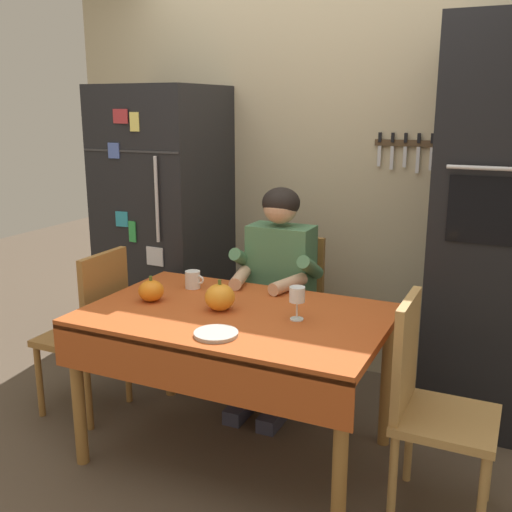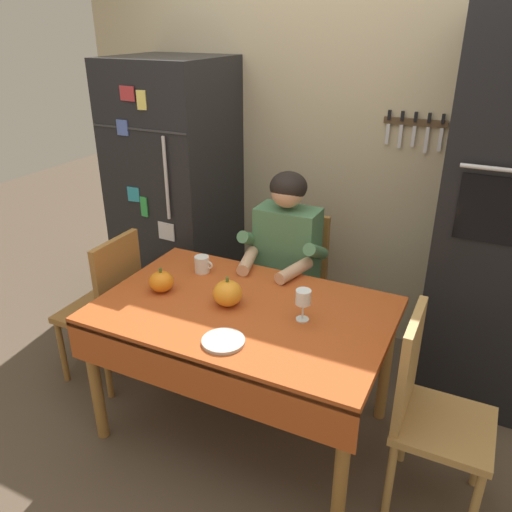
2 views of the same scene
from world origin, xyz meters
name	(u,v)px [view 1 (image 1 of 2)]	position (x,y,z in m)	size (l,w,h in m)	color
ground_plane	(228,463)	(0.00, 0.00, 0.00)	(10.00, 10.00, 0.00)	brown
back_wall_assembly	(333,168)	(0.05, 1.35, 1.30)	(3.70, 0.13, 2.60)	#BCAD89
refrigerator	(165,228)	(-0.95, 0.96, 0.90)	(0.68, 0.71, 1.80)	black
wall_oven	(496,231)	(1.05, 1.00, 1.05)	(0.60, 0.64, 2.10)	black
dining_table	(234,330)	(0.00, 0.08, 0.66)	(1.40, 0.90, 0.74)	#9E6B33
chair_behind_person	(288,308)	(-0.04, 0.87, 0.51)	(0.40, 0.40, 0.93)	#9E6B33
seated_person	(276,279)	(-0.04, 0.68, 0.74)	(0.47, 0.55, 1.25)	#38384C
chair_left_side	(92,326)	(-0.90, 0.14, 0.51)	(0.40, 0.40, 0.93)	#9E6B33
chair_right_side	(428,398)	(0.90, 0.06, 0.51)	(0.40, 0.40, 0.93)	tan
coffee_mug	(193,280)	(-0.38, 0.34, 0.79)	(0.11, 0.08, 0.09)	white
wine_glass	(297,296)	(0.30, 0.12, 0.85)	(0.07, 0.07, 0.15)	white
pumpkin_large	(220,297)	(-0.08, 0.09, 0.80)	(0.14, 0.14, 0.15)	orange
pumpkin_medium	(151,291)	(-0.45, 0.07, 0.79)	(0.13, 0.13, 0.13)	orange
serving_tray	(216,334)	(0.06, -0.20, 0.75)	(0.19, 0.19, 0.02)	#B7B2A8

